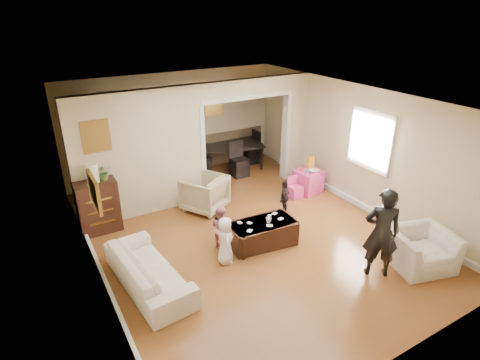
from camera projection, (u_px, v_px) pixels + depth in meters
floor at (245, 233)px, 7.66m from camera, size 7.00×7.00×0.00m
partition_left at (141, 155)px, 7.91m from camera, size 2.75×0.18×2.60m
partition_right at (294, 127)px, 9.68m from camera, size 0.55×0.18×2.60m
partition_header at (246, 87)px, 8.59m from camera, size 2.22×0.18×0.35m
window_pane at (371, 140)px, 7.97m from camera, size 0.03×0.95×1.10m
framed_art_partition at (96, 136)px, 7.23m from camera, size 0.45×0.03×0.55m
framed_art_sofa_wall at (94, 192)px, 5.20m from camera, size 0.03×0.55×0.40m
framed_art_alcove at (214, 104)px, 10.18m from camera, size 0.45×0.03×0.55m
sofa at (149, 270)px, 6.12m from camera, size 0.94×2.01×0.57m
armchair_back at (204, 193)px, 8.39m from camera, size 1.13×1.14×0.76m
armchair_front at (421, 249)px, 6.58m from camera, size 1.18×1.09×0.64m
dresser at (98, 207)px, 7.53m from camera, size 0.76×0.43×1.05m
table_lamp at (92, 173)px, 7.24m from camera, size 0.22×0.22×0.36m
potted_plant at (104, 172)px, 7.35m from camera, size 0.27×0.24×0.30m
coffee_table at (262, 233)px, 7.21m from camera, size 1.28×0.76×0.45m
coffee_cup at (269, 220)px, 7.11m from camera, size 0.11×0.11×0.09m
play_table at (308, 181)px, 9.24m from camera, size 0.62×0.62×0.53m
cereal_box at (311, 163)px, 9.21m from camera, size 0.21×0.10×0.30m
cyan_cup at (307, 171)px, 9.03m from camera, size 0.08×0.08×0.08m
toy_block at (302, 169)px, 9.16m from camera, size 0.10×0.09×0.05m
play_bowl at (314, 171)px, 9.05m from camera, size 0.26×0.26×0.06m
dining_table at (227, 156)px, 10.59m from camera, size 2.08×1.48×0.66m
adult_person at (382, 233)px, 6.19m from camera, size 0.68×0.63×1.55m
child_kneel_a at (225, 241)px, 6.62m from camera, size 0.39×0.48×0.86m
child_kneel_b at (221, 227)px, 7.05m from camera, size 0.39×0.46×0.83m
child_toddler at (285, 197)px, 8.22m from camera, size 0.47×0.39×0.75m
craft_papers at (263, 222)px, 7.15m from camera, size 0.86×0.47×0.00m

